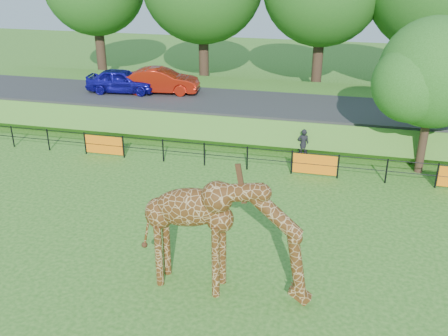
# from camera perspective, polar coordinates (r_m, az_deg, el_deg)

# --- Properties ---
(ground) EXTENTS (90.00, 90.00, 0.00)m
(ground) POSITION_cam_1_polar(r_m,az_deg,el_deg) (15.79, -3.22, -11.54)
(ground) COLOR #276419
(ground) RESTS_ON ground
(giraffe) EXTENTS (5.05, 1.18, 3.58)m
(giraffe) POSITION_cam_1_polar(r_m,az_deg,el_deg) (13.97, 0.03, -7.85)
(giraffe) COLOR #4F2C10
(giraffe) RESTS_ON ground
(perimeter_fence) EXTENTS (28.07, 0.10, 1.10)m
(perimeter_fence) POSITION_cam_1_polar(r_m,az_deg,el_deg) (22.38, 2.67, 1.13)
(perimeter_fence) COLOR black
(perimeter_fence) RESTS_ON ground
(embankment) EXTENTS (40.00, 9.00, 1.30)m
(embankment) POSITION_cam_1_polar(r_m,az_deg,el_deg) (29.34, 5.58, 6.72)
(embankment) COLOR #276419
(embankment) RESTS_ON ground
(road) EXTENTS (40.00, 5.00, 0.12)m
(road) POSITION_cam_1_polar(r_m,az_deg,el_deg) (27.71, 5.16, 7.27)
(road) COLOR #2E2E30
(road) RESTS_ON embankment
(car_blue) EXTENTS (4.25, 2.03, 1.40)m
(car_blue) POSITION_cam_1_polar(r_m,az_deg,el_deg) (30.23, -11.59, 9.75)
(car_blue) COLOR #1A15AB
(car_blue) RESTS_ON road
(car_red) EXTENTS (4.55, 2.09, 1.45)m
(car_red) POSITION_cam_1_polar(r_m,az_deg,el_deg) (29.76, -7.21, 9.87)
(car_red) COLOR #AE1C0C
(car_red) RESTS_ON road
(visitor) EXTENTS (0.58, 0.42, 1.49)m
(visitor) POSITION_cam_1_polar(r_m,az_deg,el_deg) (23.75, 9.04, 2.70)
(visitor) COLOR black
(visitor) RESTS_ON ground
(tree_east) EXTENTS (5.40, 4.71, 6.76)m
(tree_east) POSITION_cam_1_polar(r_m,az_deg,el_deg) (22.77, 23.09, 9.53)
(tree_east) COLOR #362318
(tree_east) RESTS_ON ground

